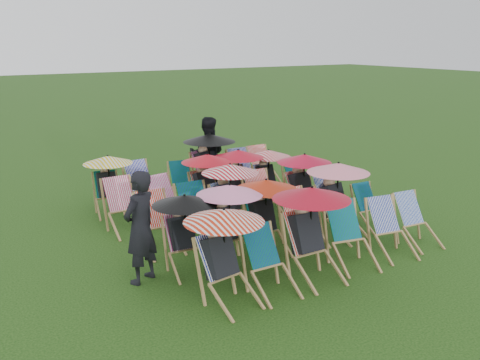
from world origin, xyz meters
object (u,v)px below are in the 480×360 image
person_rear (207,154)px  deckchair_5 (418,221)px  person_left (140,227)px  deckchair_0 (226,256)px  deckchair_29 (265,168)px

person_rear → deckchair_5: bearing=138.5°
person_rear → person_left: bearing=82.6°
deckchair_0 → deckchair_29: (3.87, 4.60, -0.21)m
deckchair_29 → person_rear: (-1.33, 0.50, 0.40)m
person_left → deckchair_29: bearing=-172.1°
person_rear → deckchair_0: bearing=96.4°
deckchair_5 → person_rear: person_rear is taller
deckchair_0 → deckchair_29: bearing=41.4°
deckchair_5 → person_left: bearing=170.4°
deckchair_0 → person_left: size_ratio=0.77×
deckchair_0 → person_left: bearing=111.1°
person_left → person_rear: person_rear is taller
deckchair_0 → deckchair_5: deckchair_0 is taller
person_left → person_rear: bearing=-158.5°
person_left → deckchair_0: bearing=91.5°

